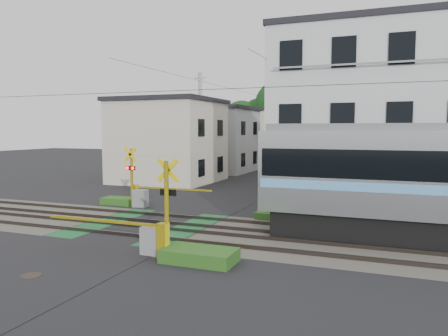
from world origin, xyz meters
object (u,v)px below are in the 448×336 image
at_px(crossing_signal_near, 155,233).
at_px(pedestrian, 299,163).
at_px(crossing_signal_far, 140,193).
at_px(apartment_block, 375,117).
at_px(manhole_cover, 31,276).

bearing_deg(crossing_signal_near, pedestrian, 92.92).
height_order(crossing_signal_far, apartment_block, apartment_block).
bearing_deg(pedestrian, apartment_block, 100.17).
relative_size(crossing_signal_near, manhole_cover, 8.60).
bearing_deg(apartment_block, crossing_signal_near, -114.22).
xyz_separation_m(crossing_signal_near, pedestrian, (-1.51, 29.60, 0.12)).
height_order(apartment_block, pedestrian, apartment_block).
xyz_separation_m(pedestrian, manhole_cover, (-0.59, -32.56, -0.82)).
distance_m(crossing_signal_far, pedestrian, 22.59).
relative_size(crossing_signal_far, apartment_block, 0.46).
height_order(crossing_signal_near, apartment_block, apartment_block).
distance_m(crossing_signal_near, apartment_block, 14.95).
bearing_deg(manhole_cover, apartment_block, 63.53).
distance_m(crossing_signal_near, crossing_signal_far, 8.95).
relative_size(apartment_block, pedestrian, 6.12).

